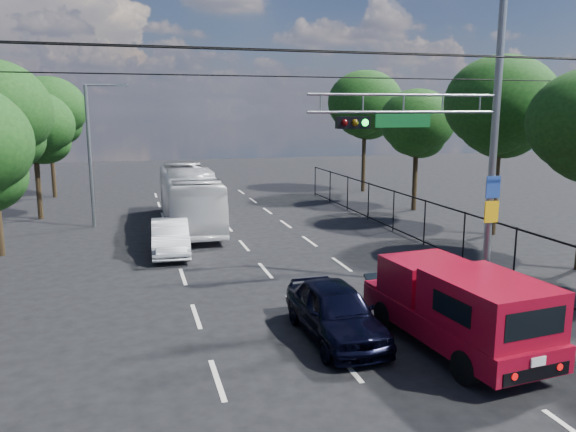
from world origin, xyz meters
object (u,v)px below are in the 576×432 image
object	(u,v)px
red_pickup	(457,306)
white_van	(170,237)
signal_mast	(461,129)
navy_hatchback	(335,311)
white_bus	(189,197)

from	to	relation	value
red_pickup	white_van	bearing A→B (deg)	117.98
red_pickup	white_van	size ratio (longest dim) A/B	1.38
signal_mast	navy_hatchback	world-z (taller)	signal_mast
signal_mast	navy_hatchback	size ratio (longest dim) A/B	2.24
white_bus	white_van	world-z (taller)	white_bus
red_pickup	white_bus	bearing A→B (deg)	105.48
navy_hatchback	signal_mast	bearing A→B (deg)	25.99
signal_mast	white_van	bearing A→B (deg)	138.52
signal_mast	white_van	size ratio (longest dim) A/B	2.26
white_van	navy_hatchback	bearing A→B (deg)	-68.32
signal_mast	white_bus	world-z (taller)	signal_mast
red_pickup	white_van	world-z (taller)	red_pickup
signal_mast	white_van	world-z (taller)	signal_mast
white_van	signal_mast	bearing A→B (deg)	-38.94
signal_mast	white_bus	xyz separation A→B (m)	(-7.10, 13.05, -3.78)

